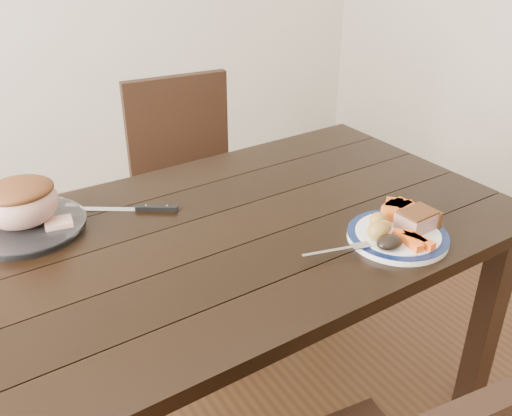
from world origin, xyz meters
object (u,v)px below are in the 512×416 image
chair_far (190,183)px  carving_knife (143,208)px  dining_table (227,258)px  fork (341,250)px  dinner_plate (397,236)px  serving_platter (26,227)px  roast_joint (21,204)px  pork_slice (417,220)px

chair_far → carving_knife: chair_far is taller
dining_table → fork: 0.34m
dinner_plate → carving_knife: bearing=136.0°
dinner_plate → serving_platter: bearing=146.2°
chair_far → roast_joint: bearing=39.4°
dining_table → dinner_plate: size_ratio=6.30×
dining_table → serving_platter: bearing=149.6°
pork_slice → dinner_plate: bearing=175.2°
fork → pork_slice: bearing=9.8°
chair_far → roast_joint: chair_far is taller
dining_table → chair_far: (0.23, 0.74, -0.13)m
pork_slice → fork: pork_slice is taller
carving_knife → fork: bearing=-22.8°
serving_platter → dining_table: bearing=-30.4°
serving_platter → fork: bearing=-40.0°
chair_far → roast_joint: 0.89m
roast_joint → carving_knife: size_ratio=0.69×
dinner_plate → serving_platter: (-0.82, 0.55, 0.00)m
chair_far → fork: chair_far is taller
chair_far → pork_slice: chair_far is taller
chair_far → pork_slice: bearing=105.5°
dining_table → roast_joint: roast_joint is taller
dinner_plate → roast_joint: size_ratio=1.34×
pork_slice → roast_joint: bearing=147.8°
dining_table → roast_joint: (-0.46, 0.27, 0.17)m
chair_far → dining_table: bearing=78.1°
dinner_plate → serving_platter: 0.98m
serving_platter → roast_joint: roast_joint is taller
pork_slice → carving_knife: 0.75m
roast_joint → carving_knife: bearing=-10.4°
chair_far → carving_knife: bearing=59.2°
chair_far → pork_slice: size_ratio=9.84×
dinner_plate → roast_joint: (-0.82, 0.55, 0.07)m
dining_table → chair_far: 0.78m
fork → roast_joint: roast_joint is taller
dining_table → fork: (0.18, -0.26, 0.11)m
dinner_plate → fork: size_ratio=1.47×
carving_knife → pork_slice: bearing=-8.6°
dining_table → serving_platter: serving_platter is taller
chair_far → dinner_plate: bearing=102.4°
serving_platter → pork_slice: pork_slice is taller
dining_table → chair_far: chair_far is taller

